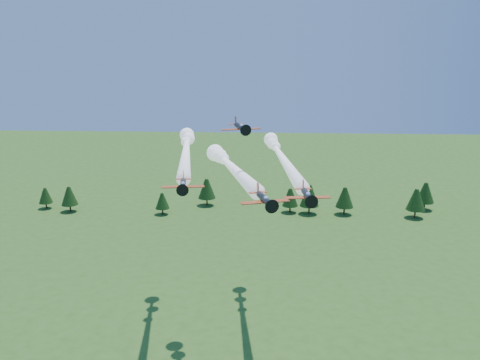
# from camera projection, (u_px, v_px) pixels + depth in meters

# --- Properties ---
(plane_lead) EXTENTS (16.57, 41.58, 3.70)m
(plane_lead) POSITION_uv_depth(u_px,v_px,m) (230.00, 165.00, 103.96)
(plane_lead) COLOR black
(plane_lead) RESTS_ON ground
(plane_left) EXTENTS (12.15, 55.08, 3.70)m
(plane_left) POSITION_uv_depth(u_px,v_px,m) (186.00, 149.00, 118.65)
(plane_left) COLOR black
(plane_left) RESTS_ON ground
(plane_right) EXTENTS (12.01, 59.15, 3.70)m
(plane_right) POSITION_uv_depth(u_px,v_px,m) (281.00, 156.00, 122.31)
(plane_right) COLOR black
(plane_right) RESTS_ON ground
(plane_slot) EXTENTS (7.10, 7.90, 2.50)m
(plane_slot) POSITION_uv_depth(u_px,v_px,m) (240.00, 127.00, 94.83)
(plane_slot) COLOR black
(plane_slot) RESTS_ON ground
(treeline) EXTENTS (177.72, 18.70, 11.36)m
(treeline) POSITION_uv_depth(u_px,v_px,m) (300.00, 196.00, 204.35)
(treeline) COLOR #382314
(treeline) RESTS_ON ground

